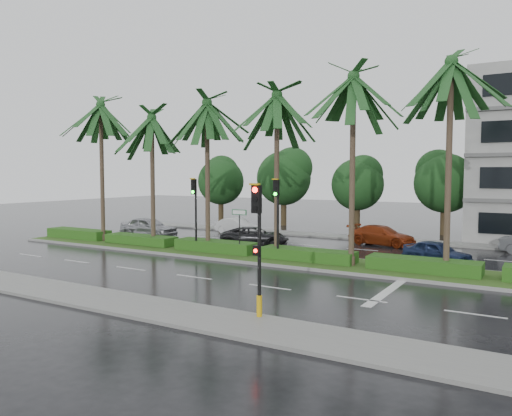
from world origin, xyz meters
The scene contains 17 objects.
ground centered at (0.00, 0.00, 0.00)m, with size 120.00×120.00×0.00m, color black.
near_sidewalk centered at (0.00, -10.20, 0.06)m, with size 40.00×2.40×0.12m, color slate.
far_sidewalk centered at (0.00, 12.00, 0.06)m, with size 40.00×2.00×0.12m, color slate.
median centered at (0.00, 1.00, 0.08)m, with size 36.00×4.00×0.15m.
hedge centered at (0.00, 1.00, 0.45)m, with size 35.20×1.40×0.60m.
lane_markings centered at (3.04, -0.43, 0.01)m, with size 34.00×13.06×0.01m.
palm_row centered at (-1.25, 1.02, 8.53)m, with size 26.30×4.20×10.49m.
signal_near centered at (6.00, -9.39, 2.50)m, with size 0.34×0.45×4.36m.
signal_median_left centered at (-4.00, 0.30, 3.00)m, with size 0.34×0.42×4.36m.
signal_median_right centered at (1.50, 0.30, 3.00)m, with size 0.34×0.42×4.36m.
street_sign centered at (-1.00, 0.48, 2.12)m, with size 0.95×0.09×2.60m.
bg_trees centered at (0.53, 17.59, 4.41)m, with size 32.78×5.01×7.24m.
car_silver centered at (-11.66, 4.62, 0.77)m, with size 4.52×1.82×1.54m, color #9C9DA3.
car_white centered at (-7.16, 9.82, 0.62)m, with size 3.76×1.31×1.24m, color silver.
car_darkgrey centered at (-2.66, 4.98, 0.63)m, with size 4.50×2.08×1.25m, color black.
car_red centered at (4.50, 9.52, 0.66)m, with size 4.52×1.84×1.31m, color maroon.
car_blue centered at (9.00, 4.26, 0.62)m, with size 3.61×1.45×1.23m, color navy.
Camera 1 is at (14.05, -23.14, 4.80)m, focal length 35.00 mm.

